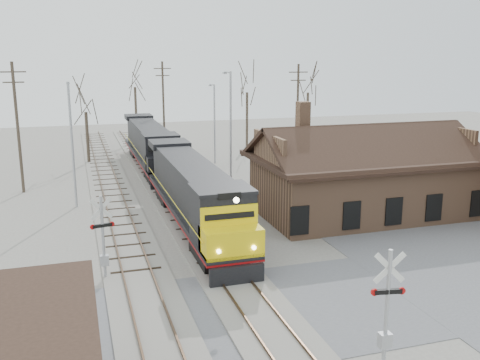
% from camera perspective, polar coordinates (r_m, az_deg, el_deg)
% --- Properties ---
extents(ground, '(140.00, 140.00, 0.00)m').
position_cam_1_polar(ground, '(24.10, 1.72, -13.91)').
color(ground, '#9B968C').
rests_on(ground, ground).
extents(road, '(60.00, 9.00, 0.03)m').
position_cam_1_polar(road, '(24.09, 1.72, -13.88)').
color(road, '#59595E').
rests_on(road, ground).
extents(track_main, '(3.40, 90.00, 0.24)m').
position_cam_1_polar(track_main, '(37.59, -5.75, -3.80)').
color(track_main, '#9B968C').
rests_on(track_main, ground).
extents(track_siding, '(3.40, 90.00, 0.24)m').
position_cam_1_polar(track_siding, '(37.01, -12.60, -4.33)').
color(track_siding, '#9B968C').
rests_on(track_siding, ground).
extents(depot, '(15.20, 9.31, 7.90)m').
position_cam_1_polar(depot, '(38.44, 12.90, -0.08)').
color(depot, '#875F46').
rests_on(depot, ground).
extents(locomotive_lead, '(2.97, 19.88, 4.41)m').
position_cam_1_polar(locomotive_lead, '(34.31, -4.87, -1.52)').
color(locomotive_lead, black).
rests_on(locomotive_lead, ground).
extents(locomotive_trailing, '(2.97, 19.88, 4.18)m').
position_cam_1_polar(locomotive_trailing, '(53.77, -9.55, 3.67)').
color(locomotive_trailing, black).
rests_on(locomotive_trailing, ground).
extents(crossbuck_near, '(1.26, 0.33, 4.44)m').
position_cam_1_polar(crossbuck_near, '(20.17, 15.37, -13.53)').
color(crossbuck_near, '#A5A8AD').
rests_on(crossbuck_near, ground).
extents(crossbuck_far, '(1.21, 0.36, 4.29)m').
position_cam_1_polar(crossbuck_far, '(27.52, -14.38, -6.29)').
color(crossbuck_far, '#A5A8AD').
rests_on(crossbuck_far, ground).
extents(streetlight_a, '(0.25, 2.04, 9.18)m').
position_cam_1_polar(streetlight_a, '(40.72, -17.51, 4.28)').
color(streetlight_a, '#A5A8AD').
rests_on(streetlight_a, ground).
extents(streetlight_b, '(0.25, 2.04, 9.79)m').
position_cam_1_polar(streetlight_b, '(42.98, -1.05, 5.73)').
color(streetlight_b, '#A5A8AD').
rests_on(streetlight_b, ground).
extents(streetlight_c, '(0.25, 2.04, 8.14)m').
position_cam_1_polar(streetlight_c, '(55.73, -2.77, 6.53)').
color(streetlight_c, '#A5A8AD').
rests_on(streetlight_c, ground).
extents(utility_pole_a, '(2.00, 0.24, 10.53)m').
position_cam_1_polar(utility_pole_a, '(46.52, -22.64, 5.36)').
color(utility_pole_a, '#382D23').
rests_on(utility_pole_a, ground).
extents(utility_pole_b, '(2.00, 0.24, 10.36)m').
position_cam_1_polar(utility_pole_b, '(63.41, -8.16, 7.94)').
color(utility_pole_b, '#382D23').
rests_on(utility_pole_b, ground).
extents(utility_pole_c, '(2.00, 0.24, 10.18)m').
position_cam_1_polar(utility_pole_c, '(54.84, 6.14, 7.12)').
color(utility_pole_c, '#382D23').
rests_on(utility_pole_c, ground).
extents(tree_b, '(3.56, 3.56, 8.71)m').
position_cam_1_polar(tree_b, '(57.52, -16.18, 7.83)').
color(tree_b, '#382D23').
rests_on(tree_b, ground).
extents(tree_c, '(4.69, 4.69, 11.49)m').
position_cam_1_polar(tree_c, '(71.49, -11.18, 10.63)').
color(tree_c, '#382D23').
rests_on(tree_c, ground).
extents(tree_d, '(4.41, 4.41, 10.80)m').
position_cam_1_polar(tree_d, '(66.12, 0.76, 10.26)').
color(tree_d, '#382D23').
rests_on(tree_d, ground).
extents(tree_e, '(4.38, 4.38, 10.74)m').
position_cam_1_polar(tree_e, '(66.90, 7.29, 10.15)').
color(tree_e, '#382D23').
rests_on(tree_e, ground).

